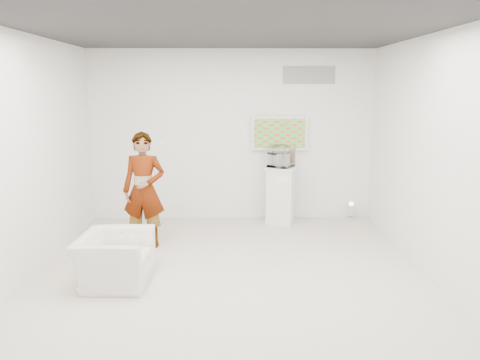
{
  "coord_description": "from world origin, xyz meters",
  "views": [
    {
      "loc": [
        0.03,
        -5.78,
        2.33
      ],
      "look_at": [
        0.13,
        0.6,
        1.08
      ],
      "focal_mm": 35.0,
      "sensor_mm": 36.0,
      "label": 1
    }
  ],
  "objects_px": {
    "tv": "(279,133)",
    "floor_uplight": "(351,211)",
    "pedestal": "(280,195)",
    "person": "(144,190)",
    "armchair": "(115,259)"
  },
  "relations": [
    {
      "from": "tv",
      "to": "floor_uplight",
      "type": "relative_size",
      "value": 3.23
    },
    {
      "from": "pedestal",
      "to": "tv",
      "type": "bearing_deg",
      "value": 91.11
    },
    {
      "from": "pedestal",
      "to": "floor_uplight",
      "type": "distance_m",
      "value": 1.35
    },
    {
      "from": "person",
      "to": "floor_uplight",
      "type": "distance_m",
      "value": 3.76
    },
    {
      "from": "person",
      "to": "armchair",
      "type": "height_order",
      "value": "person"
    },
    {
      "from": "person",
      "to": "floor_uplight",
      "type": "relative_size",
      "value": 5.54
    },
    {
      "from": "tv",
      "to": "armchair",
      "type": "height_order",
      "value": "tv"
    },
    {
      "from": "armchair",
      "to": "pedestal",
      "type": "height_order",
      "value": "pedestal"
    },
    {
      "from": "armchair",
      "to": "floor_uplight",
      "type": "bearing_deg",
      "value": -50.37
    },
    {
      "from": "tv",
      "to": "armchair",
      "type": "bearing_deg",
      "value": -128.43
    },
    {
      "from": "armchair",
      "to": "pedestal",
      "type": "distance_m",
      "value": 3.41
    },
    {
      "from": "armchair",
      "to": "floor_uplight",
      "type": "relative_size",
      "value": 3.0
    },
    {
      "from": "person",
      "to": "tv",
      "type": "bearing_deg",
      "value": 39.51
    },
    {
      "from": "tv",
      "to": "person",
      "type": "distance_m",
      "value": 2.7
    },
    {
      "from": "pedestal",
      "to": "person",
      "type": "bearing_deg",
      "value": -150.72
    }
  ]
}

